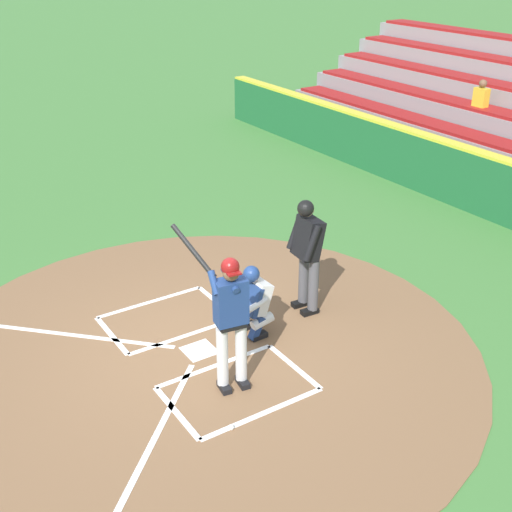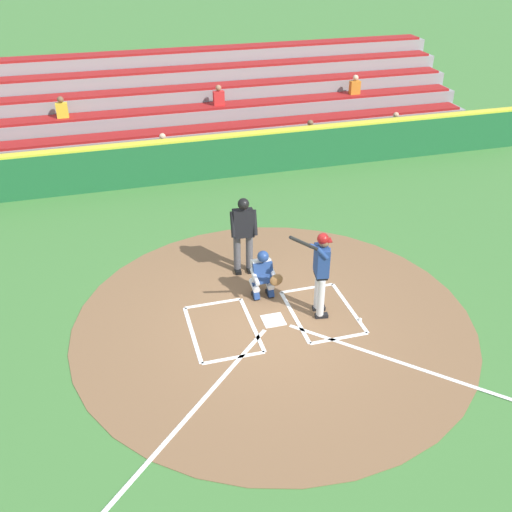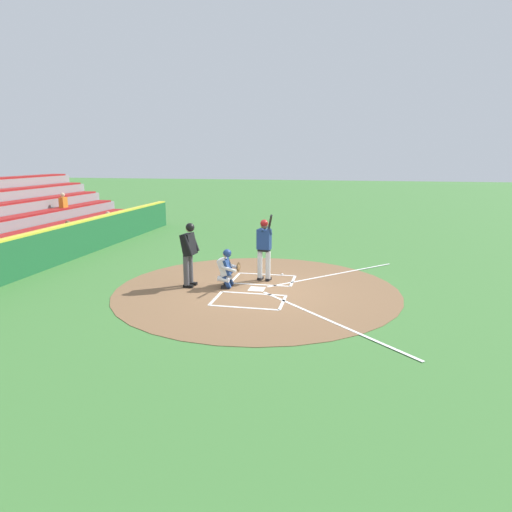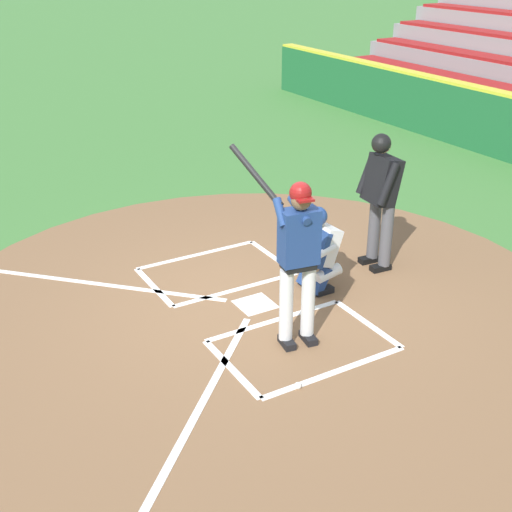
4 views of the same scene
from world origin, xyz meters
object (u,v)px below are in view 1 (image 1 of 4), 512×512
(plate_umpire, at_px, (307,249))
(catcher, at_px, (253,300))
(baseball, at_px, (231,427))
(batter, at_px, (230,314))

(plate_umpire, bearing_deg, catcher, 97.59)
(baseball, bearing_deg, plate_umpire, -53.91)
(batter, height_order, baseball, batter)
(catcher, bearing_deg, batter, 134.36)
(plate_umpire, xyz_separation_m, baseball, (-1.78, 2.44, -1.04))
(catcher, bearing_deg, baseball, 140.14)
(catcher, relative_size, baseball, 15.27)
(batter, bearing_deg, catcher, -45.64)
(batter, relative_size, catcher, 1.88)
(batter, xyz_separation_m, plate_umpire, (1.04, -1.99, -0.02))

